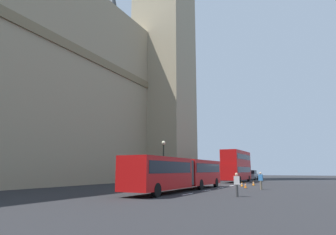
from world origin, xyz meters
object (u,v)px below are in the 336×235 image
object	(u,v)px
traffic_cone_middle	(242,184)
traffic_cone_east	(253,183)
clock_tower	(165,4)
street_lamp	(164,160)
double_decker_bus	(237,165)
traffic_cone_west	(245,185)
pedestrian_by_kerb	(261,180)
sedan_lead	(252,175)
articulated_bus	(181,172)
pedestrian_near_cones	(237,184)

from	to	relation	value
traffic_cone_middle	traffic_cone_east	xyz separation A→B (m)	(2.93, -0.76, 0.00)
clock_tower	street_lamp	xyz separation A→B (m)	(-18.52, -9.48, -32.78)
double_decker_bus	traffic_cone_west	bearing A→B (deg)	-163.63
traffic_cone_west	pedestrian_by_kerb	xyz separation A→B (m)	(-1.85, -1.91, 0.63)
pedestrian_by_kerb	street_lamp	bearing A→B (deg)	89.00
sedan_lead	pedestrian_by_kerb	bearing A→B (deg)	-167.71
double_decker_bus	street_lamp	distance (m)	17.43
articulated_bus	sedan_lead	size ratio (longest dim) A/B	3.82
traffic_cone_middle	pedestrian_by_kerb	world-z (taller)	pedestrian_by_kerb
traffic_cone_middle	pedestrian_by_kerb	bearing A→B (deg)	-147.17
traffic_cone_west	pedestrian_near_cones	size ratio (longest dim) A/B	0.34
articulated_bus	traffic_cone_east	distance (m)	13.05
articulated_bus	sedan_lead	distance (m)	34.91
sedan_lead	pedestrian_by_kerb	world-z (taller)	sedan_lead
traffic_cone_east	pedestrian_by_kerb	world-z (taller)	pedestrian_by_kerb
clock_tower	pedestrian_near_cones	distance (m)	48.73
clock_tower	traffic_cone_middle	world-z (taller)	clock_tower
clock_tower	sedan_lead	xyz separation A→B (m)	(11.29, -13.81, -34.92)
traffic_cone_west	traffic_cone_east	world-z (taller)	same
clock_tower	traffic_cone_west	bearing A→B (deg)	-132.43
pedestrian_by_kerb	articulated_bus	bearing A→B (deg)	127.64
traffic_cone_west	traffic_cone_middle	size ratio (longest dim) A/B	1.00
sedan_lead	traffic_cone_middle	xyz separation A→B (m)	(-25.59, -3.69, -0.63)
sedan_lead	traffic_cone_middle	bearing A→B (deg)	-171.79
articulated_bus	traffic_cone_middle	xyz separation A→B (m)	(9.31, -3.52, -1.46)
traffic_cone_west	street_lamp	distance (m)	9.53
sedan_lead	street_lamp	distance (m)	30.20
sedan_lead	pedestrian_near_cones	xyz separation A→B (m)	(-38.71, -6.25, -0.00)
street_lamp	pedestrian_near_cones	xyz separation A→B (m)	(-8.90, -10.58, -2.14)
pedestrian_by_kerb	clock_tower	bearing A→B (deg)	47.40
traffic_cone_east	street_lamp	world-z (taller)	street_lamp
articulated_bus	traffic_cone_east	bearing A→B (deg)	-19.26
pedestrian_near_cones	articulated_bus	bearing A→B (deg)	57.91
traffic_cone_east	sedan_lead	bearing A→B (deg)	11.13
traffic_cone_west	traffic_cone_east	distance (m)	5.49
clock_tower	traffic_cone_east	distance (m)	41.56
clock_tower	street_lamp	world-z (taller)	clock_tower
sedan_lead	pedestrian_by_kerb	size ratio (longest dim) A/B	2.60
clock_tower	pedestrian_near_cones	world-z (taller)	clock_tower
double_decker_bus	traffic_cone_east	world-z (taller)	double_decker_bus
pedestrian_by_kerb	traffic_cone_east	bearing A→B (deg)	15.81
sedan_lead	street_lamp	world-z (taller)	street_lamp
double_decker_bus	pedestrian_by_kerb	bearing A→B (deg)	-159.51
clock_tower	traffic_cone_east	size ratio (longest dim) A/B	117.59
traffic_cone_east	double_decker_bus	bearing A→B (deg)	23.86
articulated_bus	pedestrian_by_kerb	bearing A→B (deg)	-52.36
articulated_bus	pedestrian_near_cones	bearing A→B (deg)	-122.09
sedan_lead	pedestrian_near_cones	bearing A→B (deg)	-170.83
traffic_cone_middle	pedestrian_by_kerb	distance (m)	5.28
traffic_cone_east	pedestrian_by_kerb	distance (m)	7.66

